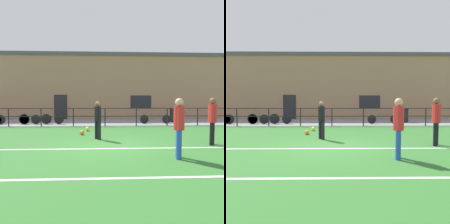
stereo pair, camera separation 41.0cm
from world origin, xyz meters
The scene contains 16 objects.
ground centered at (0.00, 0.00, -0.02)m, with size 60.00×44.00×0.04m, color #33702D.
field_line_touchline centered at (0.00, -0.46, 0.00)m, with size 36.00×0.11×0.00m, color white.
field_line_hash centered at (0.00, -3.34, 0.00)m, with size 36.00×0.11×0.00m, color white.
pavement_strip centered at (0.00, 8.50, 0.01)m, with size 48.00×5.00×0.02m, color gray.
perimeter_fence centered at (0.00, 6.00, 0.75)m, with size 36.07×0.07×1.15m.
clubhouse_facade centered at (0.00, 12.20, 2.87)m, with size 28.00×2.56×5.73m.
player_goalkeeper centered at (-0.39, 1.35, 0.92)m, with size 0.28×0.39×1.61m.
player_striker centered at (1.97, -1.80, 0.98)m, with size 0.30×0.46×1.72m.
player_winger centered at (3.88, 0.01, 1.00)m, with size 0.31×0.43×1.75m.
soccer_ball_match centered at (-1.16, 2.58, 0.11)m, with size 0.22×0.22×0.22m, color orange.
soccer_ball_spare centered at (-0.98, 3.85, 0.11)m, with size 0.23×0.23×0.23m, color #E5E04C.
bicycle_parked_0 centered at (-6.23, 7.20, 0.36)m, with size 2.24×0.04×0.74m.
bicycle_parked_1 centered at (-3.90, 7.20, 0.36)m, with size 2.20×0.04×0.74m.
bicycle_parked_3 centered at (-4.72, 7.20, 0.38)m, with size 2.20×0.04×0.78m.
bicycle_parked_4 centered at (3.53, 7.20, 0.34)m, with size 2.17×0.04×0.71m.
trash_bin_0 centered at (5.25, 8.23, 0.53)m, with size 0.63×0.53×1.00m.
Camera 2 is at (0.17, -7.96, 1.68)m, focal length 35.39 mm.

